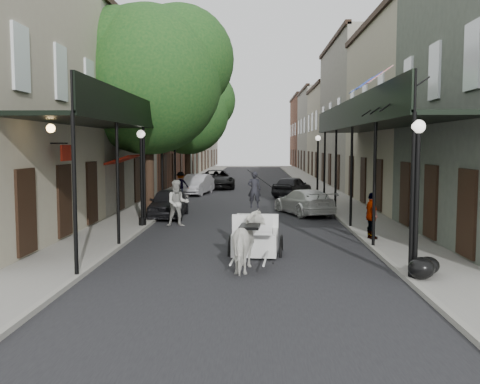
# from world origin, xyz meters

# --- Properties ---
(ground) EXTENTS (140.00, 140.00, 0.00)m
(ground) POSITION_xyz_m (0.00, 0.00, 0.00)
(ground) COLOR gray
(ground) RESTS_ON ground
(road) EXTENTS (8.00, 90.00, 0.01)m
(road) POSITION_xyz_m (0.00, 20.00, 0.01)
(road) COLOR black
(road) RESTS_ON ground
(sidewalk_left) EXTENTS (2.20, 90.00, 0.12)m
(sidewalk_left) POSITION_xyz_m (-5.00, 20.00, 0.06)
(sidewalk_left) COLOR gray
(sidewalk_left) RESTS_ON ground
(sidewalk_right) EXTENTS (2.20, 90.00, 0.12)m
(sidewalk_right) POSITION_xyz_m (5.00, 20.00, 0.06)
(sidewalk_right) COLOR gray
(sidewalk_right) RESTS_ON ground
(building_row_left) EXTENTS (5.00, 80.00, 10.50)m
(building_row_left) POSITION_xyz_m (-8.60, 30.00, 5.25)
(building_row_left) COLOR #A7A186
(building_row_left) RESTS_ON ground
(building_row_right) EXTENTS (5.00, 80.00, 10.50)m
(building_row_right) POSITION_xyz_m (8.60, 30.00, 5.25)
(building_row_right) COLOR gray
(building_row_right) RESTS_ON ground
(gallery_left) EXTENTS (2.20, 18.05, 4.88)m
(gallery_left) POSITION_xyz_m (-4.79, 6.98, 4.05)
(gallery_left) COLOR black
(gallery_left) RESTS_ON sidewalk_left
(gallery_right) EXTENTS (2.20, 18.05, 4.88)m
(gallery_right) POSITION_xyz_m (4.79, 6.98, 4.05)
(gallery_right) COLOR black
(gallery_right) RESTS_ON sidewalk_right
(tree_near) EXTENTS (7.31, 6.80, 9.63)m
(tree_near) POSITION_xyz_m (-4.20, 10.18, 6.49)
(tree_near) COLOR #382619
(tree_near) RESTS_ON sidewalk_left
(tree_far) EXTENTS (6.45, 6.00, 8.61)m
(tree_far) POSITION_xyz_m (-4.25, 24.18, 5.84)
(tree_far) COLOR #382619
(tree_far) RESTS_ON sidewalk_left
(lamppost_right_near) EXTENTS (0.32, 0.32, 3.71)m
(lamppost_right_near) POSITION_xyz_m (4.10, -2.00, 2.05)
(lamppost_right_near) COLOR black
(lamppost_right_near) RESTS_ON sidewalk_right
(lamppost_left) EXTENTS (0.32, 0.32, 3.71)m
(lamppost_left) POSITION_xyz_m (-4.10, 6.00, 2.05)
(lamppost_left) COLOR black
(lamppost_left) RESTS_ON sidewalk_left
(lamppost_right_far) EXTENTS (0.32, 0.32, 3.71)m
(lamppost_right_far) POSITION_xyz_m (4.10, 18.00, 2.05)
(lamppost_right_far) COLOR black
(lamppost_right_far) RESTS_ON sidewalk_right
(horse) EXTENTS (0.95, 1.85, 1.51)m
(horse) POSITION_xyz_m (0.17, -0.98, 0.75)
(horse) COLOR silver
(horse) RESTS_ON ground
(carriage) EXTENTS (1.67, 2.32, 2.52)m
(carriage) POSITION_xyz_m (0.36, 1.37, 0.98)
(carriage) COLOR black
(carriage) RESTS_ON ground
(pedestrian_walking) EXTENTS (1.04, 0.90, 1.86)m
(pedestrian_walking) POSITION_xyz_m (-2.79, 6.54, 0.93)
(pedestrian_walking) COLOR #A8A89F
(pedestrian_walking) RESTS_ON ground
(pedestrian_sidewalk_left) EXTENTS (1.07, 0.73, 1.53)m
(pedestrian_sidewalk_left) POSITION_xyz_m (-4.20, 17.44, 0.88)
(pedestrian_sidewalk_left) COLOR gray
(pedestrian_sidewalk_left) RESTS_ON sidewalk_left
(pedestrian_sidewalk_right) EXTENTS (0.50, 0.95, 1.55)m
(pedestrian_sidewalk_right) POSITION_xyz_m (4.20, 3.20, 0.90)
(pedestrian_sidewalk_right) COLOR gray
(pedestrian_sidewalk_right) RESTS_ON sidewalk_right
(car_left_near) EXTENTS (1.60, 3.84, 1.30)m
(car_left_near) POSITION_xyz_m (-3.60, 9.26, 0.65)
(car_left_near) COLOR black
(car_left_near) RESTS_ON ground
(car_left_mid) EXTENTS (2.08, 4.23, 1.33)m
(car_left_mid) POSITION_xyz_m (-3.55, 20.27, 0.67)
(car_left_mid) COLOR #A4A3A9
(car_left_mid) RESTS_ON ground
(car_left_far) EXTENTS (3.11, 5.32, 1.39)m
(car_left_far) POSITION_xyz_m (-2.60, 25.40, 0.70)
(car_left_far) COLOR black
(car_left_far) RESTS_ON ground
(car_right_near) EXTENTS (2.96, 4.46, 1.20)m
(car_right_near) POSITION_xyz_m (2.60, 10.35, 0.60)
(car_right_near) COLOR white
(car_right_near) RESTS_ON ground
(car_right_far) EXTENTS (2.99, 4.14, 1.31)m
(car_right_far) POSITION_xyz_m (2.63, 19.00, 0.66)
(car_right_far) COLOR black
(car_right_far) RESTS_ON ground
(trash_bags) EXTENTS (0.87, 1.02, 0.52)m
(trash_bags) POSITION_xyz_m (4.32, -2.03, 0.36)
(trash_bags) COLOR black
(trash_bags) RESTS_ON sidewalk_right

